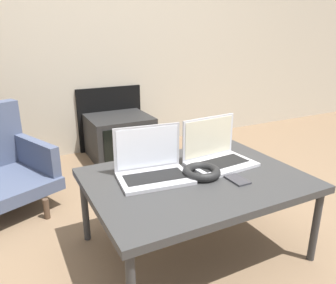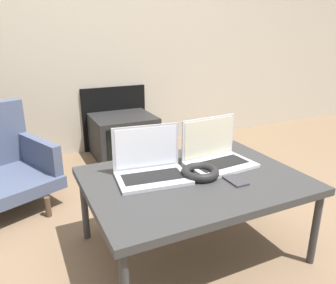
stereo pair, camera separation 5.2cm
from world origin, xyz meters
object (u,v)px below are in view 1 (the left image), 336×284
object	(u,v)px
phone	(237,180)
tv	(120,137)
laptop_right	(216,154)
headphones	(202,172)
laptop_left	(152,166)

from	to	relation	value
phone	tv	distance (m)	1.62
laptop_right	headphones	size ratio (longest dim) A/B	1.90
headphones	laptop_left	bearing A→B (deg)	153.97
laptop_left	laptop_right	distance (m)	0.38
headphones	phone	distance (m)	0.18
laptop_right	headphones	distance (m)	0.20
laptop_left	headphones	bearing A→B (deg)	-19.05
headphones	laptop_right	bearing A→B (deg)	33.56
laptop_left	headphones	xyz separation A→B (m)	(0.22, -0.11, -0.03)
headphones	phone	xyz separation A→B (m)	(0.12, -0.12, -0.02)
phone	tv	world-z (taller)	phone
phone	headphones	bearing A→B (deg)	134.69
laptop_right	headphones	world-z (taller)	laptop_right
laptop_right	phone	size ratio (longest dim) A/B	2.97
laptop_left	phone	size ratio (longest dim) A/B	3.03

